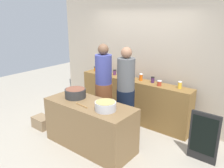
{
  "coord_description": "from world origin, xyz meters",
  "views": [
    {
      "loc": [
        2.66,
        -3.01,
        2.39
      ],
      "look_at": [
        0.0,
        0.35,
        1.05
      ],
      "focal_mm": 36.8,
      "sensor_mm": 36.0,
      "label": 1
    }
  ],
  "objects_px": {
    "preserve_jar_3": "(130,76)",
    "preserve_jar_1": "(109,71)",
    "cook_with_tongs": "(104,90)",
    "preserve_jar_0": "(96,69)",
    "cooking_pot_center": "(106,106)",
    "preserve_jar_6": "(159,83)",
    "preserve_jar_2": "(115,72)",
    "chalkboard_sign": "(204,137)",
    "cooking_pot_left": "(75,93)",
    "preserve_jar_4": "(141,77)",
    "preserve_jar_5": "(153,80)",
    "preserve_jar_7": "(180,85)",
    "bread_crate": "(42,122)",
    "cook_in_cap": "(126,98)",
    "wooden_spoon": "(82,105)"
  },
  "relations": [
    {
      "from": "preserve_jar_7",
      "to": "chalkboard_sign",
      "type": "xyz_separation_m",
      "value": [
        0.72,
        -0.61,
        -0.6
      ]
    },
    {
      "from": "preserve_jar_6",
      "to": "cooking_pot_center",
      "type": "distance_m",
      "value": 1.43
    },
    {
      "from": "preserve_jar_3",
      "to": "preserve_jar_5",
      "type": "xyz_separation_m",
      "value": [
        0.51,
        0.08,
        -0.0
      ]
    },
    {
      "from": "cooking_pot_left",
      "to": "cooking_pot_center",
      "type": "bearing_deg",
      "value": -6.92
    },
    {
      "from": "preserve_jar_3",
      "to": "preserve_jar_1",
      "type": "bearing_deg",
      "value": 176.14
    },
    {
      "from": "preserve_jar_7",
      "to": "cook_with_tongs",
      "type": "bearing_deg",
      "value": -153.53
    },
    {
      "from": "wooden_spoon",
      "to": "cook_with_tongs",
      "type": "xyz_separation_m",
      "value": [
        -0.29,
        0.92,
        -0.04
      ]
    },
    {
      "from": "preserve_jar_5",
      "to": "cooking_pot_center",
      "type": "bearing_deg",
      "value": -91.47
    },
    {
      "from": "preserve_jar_5",
      "to": "cooking_pot_center",
      "type": "height_order",
      "value": "preserve_jar_5"
    },
    {
      "from": "preserve_jar_3",
      "to": "cook_in_cap",
      "type": "relative_size",
      "value": 0.07
    },
    {
      "from": "preserve_jar_2",
      "to": "cook_with_tongs",
      "type": "bearing_deg",
      "value": -70.61
    },
    {
      "from": "preserve_jar_2",
      "to": "preserve_jar_6",
      "type": "distance_m",
      "value": 1.22
    },
    {
      "from": "preserve_jar_0",
      "to": "wooden_spoon",
      "type": "distance_m",
      "value": 1.99
    },
    {
      "from": "cooking_pot_left",
      "to": "preserve_jar_4",
      "type": "bearing_deg",
      "value": 67.32
    },
    {
      "from": "preserve_jar_0",
      "to": "cooking_pot_left",
      "type": "distance_m",
      "value": 1.61
    },
    {
      "from": "preserve_jar_0",
      "to": "preserve_jar_6",
      "type": "height_order",
      "value": "preserve_jar_0"
    },
    {
      "from": "preserve_jar_6",
      "to": "cooking_pot_center",
      "type": "relative_size",
      "value": 0.3
    },
    {
      "from": "preserve_jar_6",
      "to": "chalkboard_sign",
      "type": "relative_size",
      "value": 0.12
    },
    {
      "from": "preserve_jar_1",
      "to": "cooking_pot_left",
      "type": "bearing_deg",
      "value": -78.17
    },
    {
      "from": "preserve_jar_5",
      "to": "preserve_jar_0",
      "type": "bearing_deg",
      "value": 179.67
    },
    {
      "from": "preserve_jar_6",
      "to": "preserve_jar_7",
      "type": "bearing_deg",
      "value": 12.79
    },
    {
      "from": "preserve_jar_0",
      "to": "preserve_jar_4",
      "type": "height_order",
      "value": "preserve_jar_4"
    },
    {
      "from": "preserve_jar_0",
      "to": "preserve_jar_1",
      "type": "xyz_separation_m",
      "value": [
        0.48,
        -0.05,
        0.02
      ]
    },
    {
      "from": "preserve_jar_0",
      "to": "preserve_jar_5",
      "type": "distance_m",
      "value": 1.62
    },
    {
      "from": "preserve_jar_0",
      "to": "preserve_jar_1",
      "type": "height_order",
      "value": "preserve_jar_1"
    },
    {
      "from": "preserve_jar_0",
      "to": "preserve_jar_4",
      "type": "distance_m",
      "value": 1.34
    },
    {
      "from": "preserve_jar_1",
      "to": "cook_with_tongs",
      "type": "relative_size",
      "value": 0.08
    },
    {
      "from": "preserve_jar_2",
      "to": "preserve_jar_7",
      "type": "distance_m",
      "value": 1.61
    },
    {
      "from": "preserve_jar_3",
      "to": "preserve_jar_7",
      "type": "height_order",
      "value": "preserve_jar_7"
    },
    {
      "from": "preserve_jar_6",
      "to": "preserve_jar_1",
      "type": "bearing_deg",
      "value": 177.36
    },
    {
      "from": "cook_in_cap",
      "to": "chalkboard_sign",
      "type": "bearing_deg",
      "value": 5.53
    },
    {
      "from": "preserve_jar_7",
      "to": "bread_crate",
      "type": "xyz_separation_m",
      "value": [
        -2.37,
        -1.57,
        -0.92
      ]
    },
    {
      "from": "cook_in_cap",
      "to": "bread_crate",
      "type": "relative_size",
      "value": 4.55
    },
    {
      "from": "preserve_jar_3",
      "to": "preserve_jar_0",
      "type": "bearing_deg",
      "value": 175.29
    },
    {
      "from": "preserve_jar_2",
      "to": "cooking_pot_left",
      "type": "relative_size",
      "value": 0.32
    },
    {
      "from": "cooking_pot_center",
      "to": "cook_with_tongs",
      "type": "relative_size",
      "value": 0.2
    },
    {
      "from": "preserve_jar_3",
      "to": "cooking_pot_left",
      "type": "height_order",
      "value": "preserve_jar_3"
    },
    {
      "from": "preserve_jar_7",
      "to": "cooking_pot_left",
      "type": "height_order",
      "value": "preserve_jar_7"
    },
    {
      "from": "preserve_jar_6",
      "to": "preserve_jar_5",
      "type": "bearing_deg",
      "value": 153.96
    },
    {
      "from": "preserve_jar_4",
      "to": "preserve_jar_6",
      "type": "relative_size",
      "value": 1.4
    },
    {
      "from": "preserve_jar_2",
      "to": "chalkboard_sign",
      "type": "relative_size",
      "value": 0.14
    },
    {
      "from": "cook_with_tongs",
      "to": "preserve_jar_5",
      "type": "bearing_deg",
      "value": 42.12
    },
    {
      "from": "cooking_pot_center",
      "to": "preserve_jar_6",
      "type": "bearing_deg",
      "value": 80.02
    },
    {
      "from": "cook_with_tongs",
      "to": "cooking_pot_center",
      "type": "bearing_deg",
      "value": -48.05
    },
    {
      "from": "preserve_jar_4",
      "to": "preserve_jar_3",
      "type": "bearing_deg",
      "value": -163.52
    },
    {
      "from": "preserve_jar_0",
      "to": "cooking_pot_center",
      "type": "xyz_separation_m",
      "value": [
        1.58,
        -1.51,
        -0.1
      ]
    },
    {
      "from": "bread_crate",
      "to": "cooking_pot_center",
      "type": "bearing_deg",
      "value": 2.68
    },
    {
      "from": "preserve_jar_5",
      "to": "cook_in_cap",
      "type": "xyz_separation_m",
      "value": [
        -0.15,
        -0.77,
        -0.21
      ]
    },
    {
      "from": "cook_with_tongs",
      "to": "preserve_jar_0",
      "type": "bearing_deg",
      "value": 140.66
    },
    {
      "from": "preserve_jar_3",
      "to": "cooking_pot_center",
      "type": "xyz_separation_m",
      "value": [
        0.48,
        -1.42,
        -0.11
      ]
    }
  ]
}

